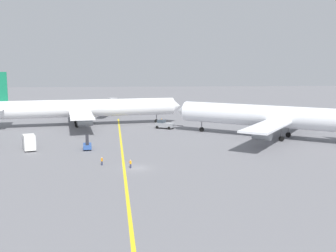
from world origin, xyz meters
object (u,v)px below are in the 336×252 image
Objects in this scene: airliner_being_pushed at (274,117)px; gse_catering_truck_tall at (29,142)px; gse_belt_loader_portside at (87,146)px; ground_crew_marshaller_foreground at (131,164)px; airliner_at_gate_left at (87,108)px; pushback_tug at (164,124)px; jet_bridge at (108,104)px; ground_crew_wing_walker_right at (102,161)px.

gse_catering_truck_tall is (-59.30, -9.54, -3.83)m from airliner_being_pushed.
airliner_being_pushed is 47.77m from gse_belt_loader_portside.
gse_catering_truck_tall reaches higher than ground_crew_marshaller_foreground.
airliner_being_pushed is at bearing 36.94° from ground_crew_marshaller_foreground.
airliner_at_gate_left is at bearing 152.00° from airliner_being_pushed.
gse_catering_truck_tall is at bearing 141.30° from ground_crew_marshaller_foreground.
gse_belt_loader_portside is at bearing -124.39° from pushback_tug.
jet_bridge reaches higher than pushback_tug.
airliner_at_gate_left reaches higher than gse_catering_truck_tall.
airliner_at_gate_left is 37.64m from gse_catering_truck_tall.
ground_crew_wing_walker_right is at bearing -73.81° from gse_belt_loader_portside.
jet_bridge is at bearing 88.94° from gse_belt_loader_portside.
airliner_being_pushed is 31.03× the size of ground_crew_wing_walker_right.
ground_crew_wing_walker_right is (4.35, -15.00, -0.02)m from gse_belt_loader_portside.
jet_bridge is (5.25, 24.97, -1.01)m from airliner_at_gate_left.
jet_bridge is at bearing 96.16° from ground_crew_marshaller_foreground.
gse_catering_truck_tall is at bearing -103.49° from airliner_at_gate_left.
pushback_tug is 47.44m from ground_crew_marshaller_foreground.
pushback_tug is 38.08m from jet_bridge.
airliner_being_pushed reaches higher than pushback_tug.
airliner_at_gate_left is at bearing 99.24° from ground_crew_wing_walker_right.
gse_catering_truck_tall is at bearing 137.98° from ground_crew_wing_walker_right.
ground_crew_marshaller_foreground is at bearing -61.05° from gse_belt_loader_portside.
airliner_at_gate_left is at bearing -101.86° from jet_bridge.
airliner_at_gate_left is 9.53× the size of gse_catering_truck_tall.
airliner_being_pushed reaches higher than gse_catering_truck_tall.
gse_catering_truck_tall is 0.31× the size of jet_bridge.
airliner_at_gate_left is at bearing 76.51° from gse_catering_truck_tall.
gse_catering_truck_tall reaches higher than gse_belt_loader_portside.
gse_catering_truck_tall is 12.88m from gse_belt_loader_portside.
ground_crew_marshaller_foreground is (-36.73, -27.62, -4.79)m from airliner_being_pushed.
airliner_at_gate_left is 38.70× the size of ground_crew_marshaller_foreground.
airliner_at_gate_left reaches higher than ground_crew_marshaller_foreground.
airliner_at_gate_left reaches higher than airliner_being_pushed.
gse_belt_loader_portside is 3.24× the size of ground_crew_marshaller_foreground.
jet_bridge reaches higher than gse_belt_loader_portside.
pushback_tug reaches higher than ground_crew_wing_walker_right.
airliner_at_gate_left is at bearing 161.13° from pushback_tug.
airliner_being_pushed is 60.18m from gse_catering_truck_tall.
gse_belt_loader_portside is (-19.70, -28.78, -0.41)m from pushback_tug.
jet_bridge is (1.15, 61.89, 3.63)m from gse_belt_loader_portside.
pushback_tug is at bearing 144.98° from airliner_being_pushed.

